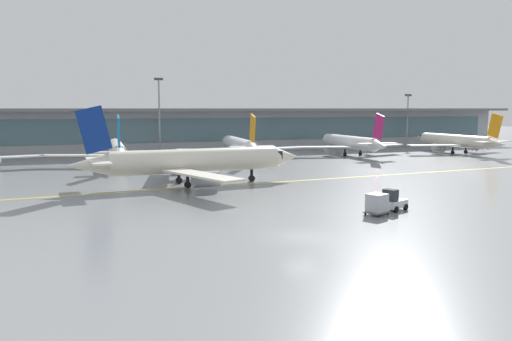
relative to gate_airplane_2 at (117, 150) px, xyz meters
The scene contains 12 objects.
ground_plane 55.32m from the gate_airplane_2, 80.51° to the right, with size 400.00×400.00×0.00m, color gray.
taxiway_centreline_stripe 29.40m from the gate_airplane_2, 74.77° to the right, with size 110.00×0.36×0.01m, color yellow.
terminal_concourse 25.43m from the gate_airplane_2, 68.93° to the left, with size 187.32×11.00×9.60m.
gate_airplane_2 is the anchor object (origin of this frame).
gate_airplane_3 23.09m from the gate_airplane_2, ahead, with size 24.41×26.35×8.72m.
gate_airplane_4 46.68m from the gate_airplane_2, ahead, with size 24.50×26.26×8.72m.
gate_airplane_5 70.46m from the gate_airplane_2, ahead, with size 24.49×26.30×8.72m.
taxiing_regional_jet 27.29m from the gate_airplane_2, 74.46° to the right, with size 30.16×27.98×9.99m.
baggage_tug 53.09m from the gate_airplane_2, 66.10° to the right, with size 2.94×2.40×2.10m.
cargo_dolly_lead 53.14m from the gate_airplane_2, 69.08° to the right, with size 2.56×2.31×1.94m.
apron_light_mast_1 20.31m from the gate_airplane_2, 59.16° to the left, with size 1.80×0.36×15.80m.
apron_light_mast_2 73.79m from the gate_airplane_2, 13.90° to the left, with size 1.80×0.36×13.10m.
Camera 1 is at (-15.75, -33.93, 9.65)m, focal length 35.49 mm.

